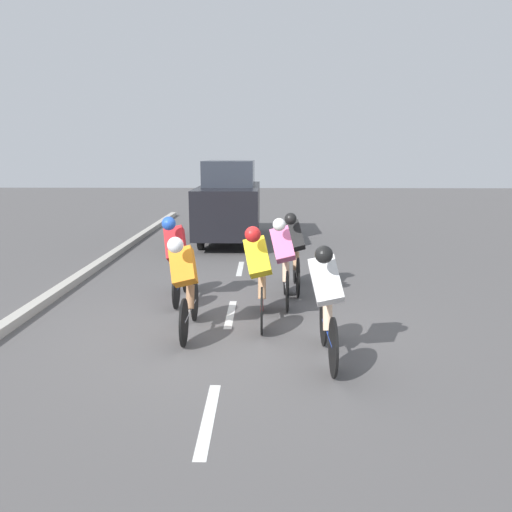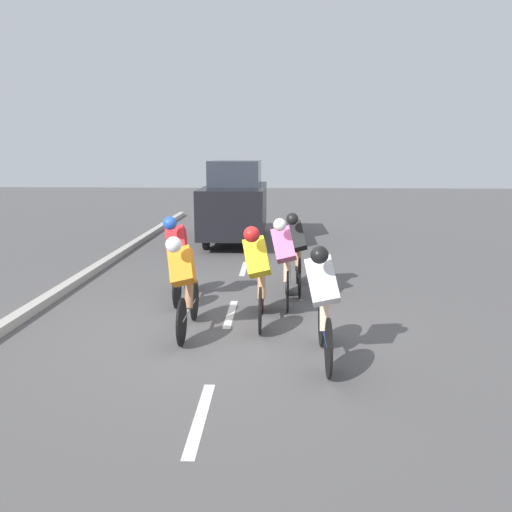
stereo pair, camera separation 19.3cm
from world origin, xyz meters
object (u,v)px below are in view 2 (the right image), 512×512
Objects in this scene: cyclist_white at (323,301)px; cyclist_pink at (285,259)px; cyclist_black at (296,250)px; support_car at (236,202)px; cyclist_red at (178,255)px; cyclist_orange at (184,282)px; cyclist_yellow at (258,272)px.

cyclist_white and cyclist_pink have the same top height.
cyclist_pink is (0.23, 0.81, 0.01)m from cyclist_black.
cyclist_black is 5.65m from support_car.
cyclist_red is 0.38× the size of support_car.
cyclist_orange is 2.07m from cyclist_pink.
cyclist_pink is at bearing -79.94° from cyclist_white.
cyclist_white is 3.23m from cyclist_black.
support_car is (1.77, -8.64, 0.37)m from cyclist_white.
support_car is (-0.48, -6.13, 0.34)m from cyclist_red.
cyclist_white is 0.38× the size of support_car.
cyclist_black is (-1.66, -2.31, 0.02)m from cyclist_orange.
cyclist_yellow is (-1.41, 1.14, -0.00)m from cyclist_red.
cyclist_black is at bearing -125.59° from cyclist_orange.
cyclist_orange is 0.99× the size of cyclist_black.
cyclist_pink is (0.43, -2.41, 0.01)m from cyclist_white.
cyclist_black is at bearing -160.71° from cyclist_red.
cyclist_white reaches higher than cyclist_black.
cyclist_black reaches higher than cyclist_orange.
cyclist_red reaches higher than cyclist_black.
cyclist_pink is at bearing -111.30° from cyclist_yellow.
cyclist_red is 0.96× the size of cyclist_black.
support_car is at bearing -90.66° from cyclist_orange.
cyclist_orange is (-0.39, 1.60, -0.05)m from cyclist_red.
cyclist_yellow is (0.83, -1.37, 0.03)m from cyclist_white.
cyclist_red is 6.16m from support_car.
support_car is at bearing -73.87° from cyclist_black.
cyclist_black is 1.01× the size of cyclist_pink.
cyclist_pink is 0.39× the size of support_car.
cyclist_white is 0.99× the size of cyclist_yellow.
cyclist_yellow is 1.00× the size of cyclist_pink.
cyclist_black is 1.02× the size of cyclist_yellow.
cyclist_white is at bearing 93.56° from cyclist_black.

